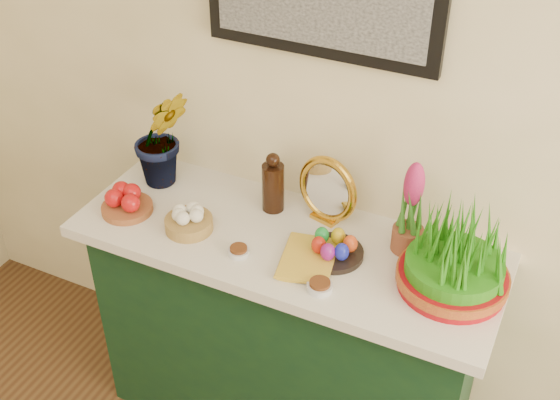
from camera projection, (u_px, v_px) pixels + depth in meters
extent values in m
cube|color=#FFEDBF|center=(426.00, 99.00, 2.06)|extent=(4.00, 0.04, 2.70)
cube|color=#123318|center=(286.00, 338.00, 2.54)|extent=(1.30, 0.45, 0.85)
cube|color=silver|center=(287.00, 242.00, 2.28)|extent=(1.40, 0.55, 0.04)
imported|color=#367C24|center=(160.00, 122.00, 2.39)|extent=(0.32, 0.31, 0.48)
cylinder|color=brown|center=(127.00, 208.00, 2.38)|extent=(0.22, 0.22, 0.02)
cylinder|color=#AC8745|center=(189.00, 224.00, 2.29)|extent=(0.21, 0.21, 0.04)
cylinder|color=black|center=(273.00, 188.00, 2.35)|extent=(0.07, 0.07, 0.17)
sphere|color=black|center=(273.00, 160.00, 2.28)|extent=(0.05, 0.05, 0.05)
cube|color=gold|center=(325.00, 218.00, 2.34)|extent=(0.10, 0.07, 0.01)
torus|color=gold|center=(328.00, 189.00, 2.29)|extent=(0.24, 0.11, 0.23)
cylinder|color=silver|center=(327.00, 190.00, 2.28)|extent=(0.18, 0.07, 0.17)
imported|color=gold|center=(282.00, 254.00, 2.17)|extent=(0.19, 0.24, 0.03)
cylinder|color=silver|center=(239.00, 252.00, 2.19)|extent=(0.07, 0.07, 0.02)
cylinder|color=#592D14|center=(239.00, 248.00, 2.18)|extent=(0.05, 0.05, 0.01)
cylinder|color=silver|center=(320.00, 287.00, 2.06)|extent=(0.08, 0.08, 0.02)
cylinder|color=#592D14|center=(320.00, 283.00, 2.05)|extent=(0.06, 0.06, 0.01)
cylinder|color=black|center=(333.00, 253.00, 2.19)|extent=(0.20, 0.20, 0.02)
ellipsoid|color=red|center=(319.00, 245.00, 2.16)|extent=(0.05, 0.05, 0.06)
ellipsoid|color=#1B24BE|center=(342.00, 252.00, 2.13)|extent=(0.05, 0.05, 0.06)
ellipsoid|color=gold|center=(338.00, 236.00, 2.19)|extent=(0.05, 0.05, 0.06)
ellipsoid|color=green|center=(322.00, 235.00, 2.20)|extent=(0.05, 0.05, 0.06)
ellipsoid|color=#E64B1B|center=(350.00, 244.00, 2.16)|extent=(0.05, 0.05, 0.06)
ellipsoid|color=#8B1980|center=(328.00, 252.00, 2.13)|extent=(0.05, 0.05, 0.06)
cylinder|color=brown|center=(407.00, 239.00, 2.20)|extent=(0.10, 0.10, 0.08)
ellipsoid|color=#C9285D|center=(414.00, 184.00, 2.08)|extent=(0.06, 0.06, 0.15)
cylinder|color=#9A0A10|center=(452.00, 279.00, 2.06)|extent=(0.32, 0.32, 0.06)
cylinder|color=maroon|center=(452.00, 276.00, 2.05)|extent=(0.33, 0.33, 0.03)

